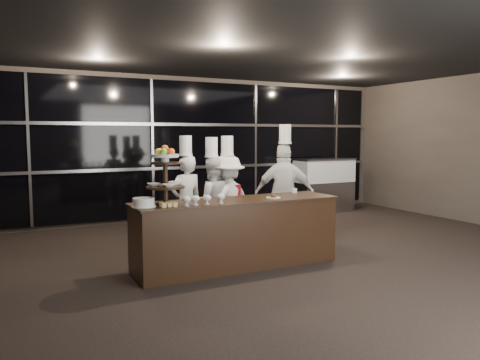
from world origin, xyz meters
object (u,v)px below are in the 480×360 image
display_stand (165,171)px  chef_a (186,200)px  layer_cake (144,203)px  chef_d (284,193)px  buffet_counter (237,233)px  chef_c (227,201)px  display_case (324,182)px  chef_b (212,202)px

display_stand → chef_a: (0.73, 1.20, -0.56)m
layer_cake → chef_d: chef_d is taller
buffet_counter → chef_a: bearing=102.9°
display_stand → chef_d: (2.25, 0.76, -0.49)m
chef_c → chef_d: 0.94m
buffet_counter → layer_cake: bearing=-177.8°
buffet_counter → layer_cake: layer_cake is taller
chef_a → chef_d: size_ratio=0.91×
display_stand → display_case: (4.85, 3.11, -0.65)m
layer_cake → display_case: 6.04m
display_case → chef_d: chef_d is taller
display_stand → display_case: size_ratio=0.54×
chef_d → display_case: bearing=42.1°
layer_cake → display_case: (5.14, 3.16, -0.29)m
display_stand → chef_c: bearing=37.1°
layer_cake → chef_a: bearing=50.7°
layer_cake → chef_b: bearing=38.5°
layer_cake → chef_c: chef_c is taller
buffet_counter → chef_b: chef_b is taller
display_stand → layer_cake: display_stand is taller
buffet_counter → chef_b: bearing=84.8°
display_stand → chef_b: bearing=43.9°
display_case → chef_c: (-3.50, -2.09, 0.06)m
chef_d → chef_c: bearing=163.8°
chef_b → chef_d: (1.15, -0.30, 0.10)m
chef_d → buffet_counter: bearing=-148.7°
chef_d → chef_a: bearing=163.9°
layer_cake → chef_d: 2.67m
chef_d → display_stand: bearing=-161.3°
chef_b → chef_c: chef_c is taller
display_case → layer_cake: bearing=-148.5°
layer_cake → buffet_counter: bearing=2.2°
display_stand → chef_c: size_ratio=0.42×
display_stand → chef_b: size_ratio=0.43×
buffet_counter → chef_d: 1.51m
chef_c → buffet_counter: bearing=-108.8°
display_stand → chef_b: 1.63m
chef_c → display_case: bearing=30.8°
buffet_counter → layer_cake: 1.39m
layer_cake → chef_a: (1.02, 1.25, -0.20)m
buffet_counter → chef_d: chef_d is taller
layer_cake → display_case: size_ratio=0.22×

